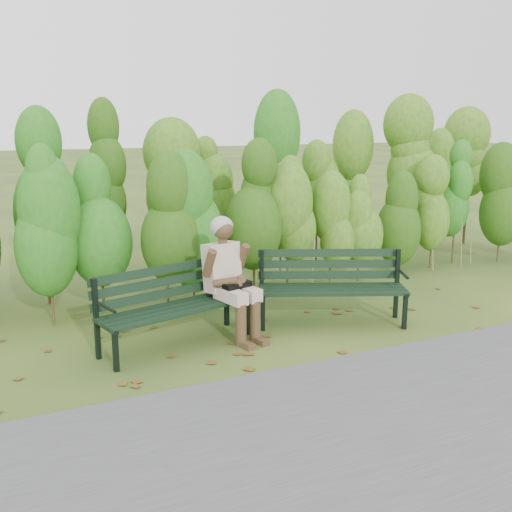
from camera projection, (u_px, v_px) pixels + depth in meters
name	position (u px, v px, depth m)	size (l,w,h in m)	color
ground	(270.00, 331.00, 6.39)	(80.00, 80.00, 0.00)	#2A4920
footpath	(402.00, 423.00, 4.45)	(60.00, 2.50, 0.01)	#474749
hedge_band	(206.00, 194.00, 7.75)	(11.04, 1.67, 2.42)	#47381E
leaf_litter	(269.00, 327.00, 6.50)	(6.07, 1.91, 0.01)	brown
bench_left	(172.00, 300.00, 5.93)	(1.64, 0.86, 0.78)	black
bench_right	(331.00, 281.00, 6.59)	(1.67, 1.11, 0.80)	black
seated_woman	(229.00, 271.00, 6.12)	(0.54, 0.80, 1.25)	beige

